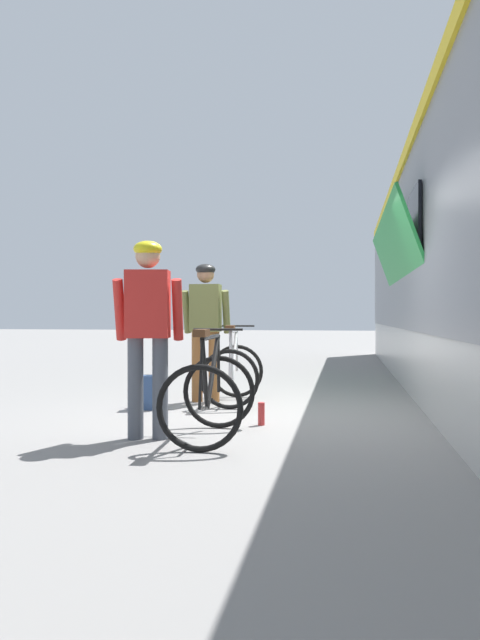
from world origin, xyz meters
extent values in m
plane|color=gray|center=(0.00, 0.00, 0.00)|extent=(80.00, 80.00, 0.00)
cube|color=#238C3D|center=(1.55, 2.94, 1.80)|extent=(0.61, 5.09, 1.61)
cube|color=yellow|center=(1.55, 0.13, 3.42)|extent=(0.04, 21.31, 0.20)
cube|color=black|center=(1.54, 1.08, 2.25)|extent=(0.04, 1.10, 0.80)
cylinder|color=#935B2D|center=(-1.17, 0.89, 0.45)|extent=(0.14, 0.14, 0.90)
cylinder|color=#935B2D|center=(-0.95, 0.89, 0.45)|extent=(0.14, 0.14, 0.90)
cube|color=olive|center=(-1.06, 0.89, 1.20)|extent=(0.39, 0.25, 0.60)
cylinder|color=olive|center=(-1.32, 0.92, 1.15)|extent=(0.10, 0.26, 0.56)
cylinder|color=olive|center=(-0.80, 0.94, 1.15)|extent=(0.10, 0.26, 0.56)
sphere|color=#9E7051|center=(-1.06, 0.89, 1.63)|extent=(0.22, 0.22, 0.22)
ellipsoid|color=black|center=(-1.06, 0.89, 1.69)|extent=(0.26, 0.28, 0.14)
cylinder|color=#4C515B|center=(-1.14, -1.42, 0.45)|extent=(0.14, 0.14, 0.90)
cylinder|color=#4C515B|center=(-0.92, -1.38, 0.45)|extent=(0.14, 0.14, 0.90)
cube|color=red|center=(-1.03, -1.40, 1.20)|extent=(0.42, 0.30, 0.60)
cylinder|color=red|center=(-1.29, -1.40, 1.15)|extent=(0.13, 0.27, 0.56)
cylinder|color=red|center=(-0.78, -1.31, 1.15)|extent=(0.13, 0.27, 0.56)
sphere|color=tan|center=(-1.03, -1.40, 1.63)|extent=(0.22, 0.22, 0.22)
ellipsoid|color=yellow|center=(-1.03, -1.40, 1.69)|extent=(0.30, 0.31, 0.14)
torus|color=black|center=(-0.74, 1.37, 0.36)|extent=(0.71, 0.12, 0.71)
torus|color=black|center=(-0.64, 0.35, 0.36)|extent=(0.71, 0.12, 0.71)
cylinder|color=silver|center=(-0.70, 1.01, 0.60)|extent=(0.11, 0.65, 0.63)
cylinder|color=silver|center=(-0.69, 0.90, 0.91)|extent=(0.12, 0.85, 0.04)
cylinder|color=silver|center=(-0.66, 0.59, 0.60)|extent=(0.07, 0.28, 0.62)
cylinder|color=silver|center=(-0.66, 0.53, 0.33)|extent=(0.06, 0.36, 0.08)
cylinder|color=silver|center=(-0.64, 0.41, 0.63)|extent=(0.04, 0.15, 0.56)
cylinder|color=silver|center=(-0.74, 1.34, 0.63)|extent=(0.04, 0.08, 0.55)
cylinder|color=black|center=(-0.73, 1.32, 0.97)|extent=(0.48, 0.07, 0.02)
cube|color=#4C2D19|center=(-0.65, 0.44, 0.96)|extent=(0.12, 0.25, 0.06)
torus|color=black|center=(-0.51, -0.80, 0.36)|extent=(0.71, 0.09, 0.71)
torus|color=black|center=(-0.45, -1.82, 0.36)|extent=(0.71, 0.09, 0.71)
cylinder|color=black|center=(-0.49, -1.16, 0.60)|extent=(0.08, 0.65, 0.63)
cylinder|color=black|center=(-0.49, -1.27, 0.91)|extent=(0.09, 0.85, 0.04)
cylinder|color=black|center=(-0.47, -1.58, 0.60)|extent=(0.06, 0.28, 0.62)
cylinder|color=black|center=(-0.46, -1.64, 0.33)|extent=(0.05, 0.36, 0.08)
cylinder|color=black|center=(-0.46, -1.76, 0.63)|extent=(0.03, 0.14, 0.56)
cylinder|color=black|center=(-0.51, -0.83, 0.63)|extent=(0.04, 0.08, 0.55)
cylinder|color=black|center=(-0.51, -0.85, 0.97)|extent=(0.48, 0.05, 0.02)
cube|color=#4C2D19|center=(-0.46, -1.73, 0.96)|extent=(0.11, 0.25, 0.06)
cube|color=navy|center=(-1.58, 0.18, 0.20)|extent=(0.31, 0.23, 0.40)
cylinder|color=red|center=(-0.13, -0.57, 0.11)|extent=(0.07, 0.07, 0.23)
camera|label=1|loc=(0.69, -6.34, 1.09)|focal=32.68mm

